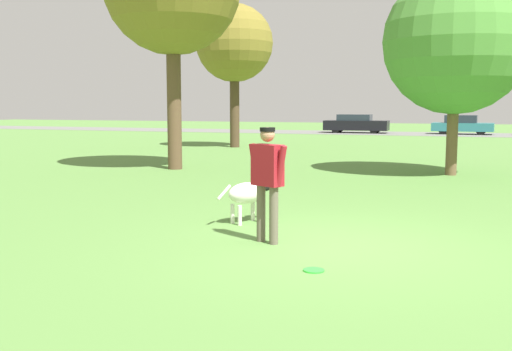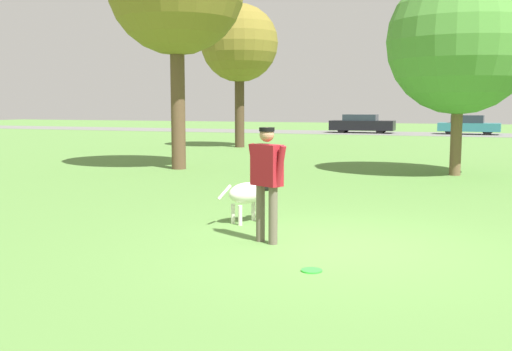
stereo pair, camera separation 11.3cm
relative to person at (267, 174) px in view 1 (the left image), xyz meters
name	(u,v)px [view 1 (the left image)]	position (x,y,z in m)	size (l,w,h in m)	color
ground_plane	(336,247)	(1.00, 0.08, -1.01)	(120.00, 120.00, 0.00)	#56843D
far_road_strip	(449,134)	(1.00, 35.23, -1.00)	(120.00, 6.00, 0.01)	slate
person	(267,174)	(0.00, 0.00, 0.00)	(0.70, 0.40, 1.68)	#665B4C
dog	(249,194)	(-0.80, 1.31, -0.51)	(0.70, 1.05, 0.72)	silver
frisbee	(314,270)	(1.02, -1.23, -1.00)	(0.26, 0.26, 0.02)	#33D838
tree_far_left	(234,44)	(-8.04, 18.39, 3.85)	(3.64, 3.64, 6.72)	#4C3826
tree_mid_center	(456,42)	(2.15, 9.88, 2.75)	(4.06, 4.06, 5.80)	brown
parked_car_black	(356,124)	(-5.43, 35.20, -0.34)	(4.60, 1.91, 1.34)	black
parked_car_teal	(462,125)	(1.85, 35.60, -0.36)	(4.11, 1.90, 1.32)	teal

